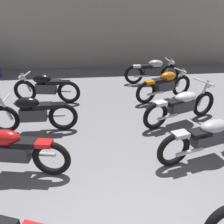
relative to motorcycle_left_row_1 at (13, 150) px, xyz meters
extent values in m
cube|color=#9E998E|center=(1.82, 6.91, 1.34)|extent=(13.46, 0.24, 3.60)
torus|color=black|center=(0.65, -0.13, -0.12)|extent=(0.68, 0.24, 0.67)
cube|color=#38383D|center=(0.01, 0.00, -0.02)|extent=(0.61, 0.35, 0.28)
ellipsoid|color=red|center=(-0.09, 0.02, 0.26)|extent=(0.57, 0.38, 0.26)
cube|color=black|center=(0.23, -0.05, 0.18)|extent=(0.44, 0.31, 0.10)
cube|color=red|center=(0.55, -0.11, 0.18)|extent=(0.31, 0.25, 0.08)
cylinder|color=silver|center=(0.43, 0.04, -0.14)|extent=(0.55, 0.18, 0.07)
torus|color=black|center=(-0.57, 1.42, -0.12)|extent=(0.67, 0.12, 0.67)
torus|color=black|center=(0.73, 1.41, -0.12)|extent=(0.67, 0.12, 0.67)
cylinder|color=silver|center=(-0.49, 1.42, 0.14)|extent=(0.24, 0.07, 0.56)
cube|color=#38383D|center=(0.08, 1.41, -0.02)|extent=(0.57, 0.25, 0.28)
ellipsoid|color=black|center=(-0.02, 1.42, 0.26)|extent=(0.52, 0.29, 0.26)
cube|color=black|center=(0.30, 1.41, 0.18)|extent=(0.40, 0.24, 0.10)
cube|color=black|center=(0.63, 1.41, 0.18)|extent=(0.28, 0.20, 0.08)
cylinder|color=silver|center=(-0.43, 1.42, 0.40)|extent=(0.04, 0.48, 0.04)
cylinder|color=silver|center=(0.48, 1.54, -0.14)|extent=(0.55, 0.08, 0.07)
torus|color=black|center=(-0.51, 3.20, -0.12)|extent=(0.68, 0.23, 0.67)
torus|color=black|center=(0.77, 2.96, -0.12)|extent=(0.68, 0.23, 0.67)
cylinder|color=silver|center=(-0.43, 3.18, 0.14)|extent=(0.25, 0.11, 0.56)
cube|color=#38383D|center=(0.13, 3.08, -0.02)|extent=(0.61, 0.34, 0.28)
ellipsoid|color=black|center=(0.03, 3.10, 0.26)|extent=(0.56, 0.37, 0.26)
cube|color=black|center=(0.34, 3.04, 0.18)|extent=(0.44, 0.31, 0.10)
cube|color=black|center=(0.67, 2.98, 0.18)|extent=(0.31, 0.25, 0.08)
cylinder|color=silver|center=(-0.37, 3.17, 0.40)|extent=(0.12, 0.48, 0.04)
sphere|color=white|center=(-0.57, 3.21, 0.28)|extent=(0.14, 0.14, 0.14)
cylinder|color=silver|center=(0.55, 3.14, -0.14)|extent=(0.55, 0.17, 0.07)
torus|color=black|center=(2.79, -0.12, -0.12)|extent=(0.68, 0.27, 0.67)
cube|color=#38383D|center=(3.52, 0.07, -0.02)|extent=(0.70, 0.40, 0.28)
ellipsoid|color=#B7B7BC|center=(3.61, 0.10, 0.20)|extent=(0.66, 0.46, 0.22)
cube|color=black|center=(3.30, 0.02, 0.12)|extent=(0.45, 0.33, 0.10)
cube|color=#B7B7BC|center=(2.89, -0.09, 0.18)|extent=(0.32, 0.26, 0.08)
cylinder|color=silver|center=(3.06, -0.18, -0.14)|extent=(0.55, 0.20, 0.07)
torus|color=black|center=(4.25, 1.74, -0.12)|extent=(0.67, 0.33, 0.67)
torus|color=black|center=(2.84, 1.22, -0.12)|extent=(0.67, 0.33, 0.67)
cylinder|color=silver|center=(4.17, 1.71, 0.19)|extent=(0.28, 0.16, 0.66)
cube|color=#38383D|center=(3.54, 1.48, -0.02)|extent=(0.70, 0.45, 0.28)
ellipsoid|color=white|center=(3.64, 1.51, 0.20)|extent=(0.67, 0.51, 0.22)
cube|color=black|center=(3.34, 1.40, 0.12)|extent=(0.46, 0.36, 0.10)
cube|color=white|center=(2.93, 1.25, 0.18)|extent=(0.33, 0.28, 0.08)
cylinder|color=silver|center=(4.12, 1.69, 0.50)|extent=(0.27, 0.65, 0.04)
sphere|color=white|center=(4.30, 1.76, 0.38)|extent=(0.14, 0.14, 0.14)
cylinder|color=silver|center=(3.12, 1.18, -0.14)|extent=(0.54, 0.26, 0.07)
torus|color=black|center=(4.20, 3.13, -0.12)|extent=(0.67, 0.33, 0.67)
torus|color=black|center=(2.98, 2.69, -0.12)|extent=(0.67, 0.33, 0.67)
cylinder|color=silver|center=(4.12, 3.10, 0.14)|extent=(0.25, 0.15, 0.56)
cube|color=#38383D|center=(3.59, 2.91, -0.02)|extent=(0.62, 0.42, 0.28)
ellipsoid|color=orange|center=(3.68, 2.94, 0.26)|extent=(0.58, 0.44, 0.26)
cube|color=black|center=(3.38, 2.84, 0.18)|extent=(0.46, 0.36, 0.10)
cube|color=orange|center=(3.07, 2.72, 0.18)|extent=(0.33, 0.28, 0.08)
cylinder|color=silver|center=(4.07, 3.08, 0.40)|extent=(0.20, 0.46, 0.04)
sphere|color=white|center=(4.26, 3.15, 0.28)|extent=(0.14, 0.14, 0.14)
cylinder|color=silver|center=(3.26, 2.65, -0.14)|extent=(0.54, 0.25, 0.07)
torus|color=black|center=(4.27, 4.39, -0.12)|extent=(0.67, 0.13, 0.67)
torus|color=black|center=(2.97, 4.43, -0.12)|extent=(0.67, 0.13, 0.67)
cylinder|color=silver|center=(4.19, 4.39, 0.14)|extent=(0.24, 0.08, 0.56)
cube|color=#38383D|center=(3.62, 4.41, -0.02)|extent=(0.58, 0.26, 0.28)
ellipsoid|color=#B7B7BC|center=(3.72, 4.40, 0.26)|extent=(0.53, 0.30, 0.26)
cube|color=black|center=(3.40, 4.42, 0.18)|extent=(0.41, 0.25, 0.10)
cube|color=#B7B7BC|center=(3.07, 4.43, 0.18)|extent=(0.29, 0.21, 0.08)
cylinder|color=silver|center=(4.13, 4.39, 0.40)|extent=(0.05, 0.48, 0.04)
sphere|color=white|center=(4.33, 4.38, 0.28)|extent=(0.14, 0.14, 0.14)
cylinder|color=silver|center=(3.21, 4.29, -0.14)|extent=(0.55, 0.09, 0.07)
camera|label=1|loc=(1.31, -3.41, 2.32)|focal=37.27mm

